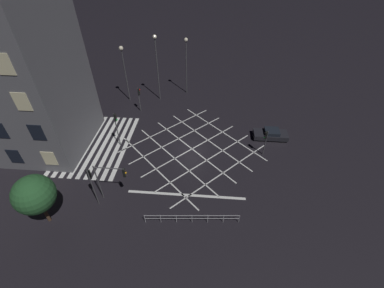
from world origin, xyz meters
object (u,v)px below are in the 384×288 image
at_px(traffic_light_se_main, 91,181).
at_px(street_lamp_west, 123,60).
at_px(traffic_light_median_south, 116,123).
at_px(traffic_light_se_cross, 112,176).
at_px(traffic_light_sw_cross, 139,95).
at_px(street_lamp_far, 156,54).
at_px(street_lamp_east, 186,54).
at_px(waiting_car, 271,134).
at_px(traffic_light_median_north, 266,138).
at_px(street_tree_near, 34,195).

relative_size(traffic_light_se_main, street_lamp_west, 0.55).
bearing_deg(traffic_light_median_south, traffic_light_se_cross, -75.11).
relative_size(traffic_light_se_main, traffic_light_median_south, 0.99).
height_order(traffic_light_sw_cross, street_lamp_far, street_lamp_far).
distance_m(street_lamp_east, street_lamp_far, 4.63).
xyz_separation_m(traffic_light_se_cross, street_lamp_east, (-21.85, 4.58, 3.06)).
relative_size(street_lamp_west, waiting_car, 1.96).
xyz_separation_m(traffic_light_se_main, waiting_car, (-11.60, 17.93, -2.61)).
distance_m(traffic_light_median_north, street_lamp_west, 22.20).
height_order(street_lamp_west, street_tree_near, street_lamp_west).
height_order(traffic_light_se_main, waiting_car, traffic_light_se_main).
xyz_separation_m(traffic_light_sw_cross, street_lamp_east, (-6.05, 6.02, 3.65)).
xyz_separation_m(traffic_light_se_cross, street_tree_near, (2.89, -5.50, 0.39)).
xyz_separation_m(street_lamp_far, waiting_car, (8.59, 15.60, -6.41)).
bearing_deg(traffic_light_se_main, street_lamp_east, -15.54).
bearing_deg(traffic_light_sw_cross, waiting_car, -15.41).
distance_m(traffic_light_se_cross, waiting_car, 19.75).
relative_size(traffic_light_median_north, traffic_light_median_south, 0.73).
height_order(traffic_light_sw_cross, street_lamp_west, street_lamp_west).
bearing_deg(traffic_light_median_north, traffic_light_sw_cross, -26.42).
relative_size(traffic_light_se_cross, waiting_car, 1.03).
xyz_separation_m(traffic_light_se_main, traffic_light_sw_cross, (-16.48, 0.25, -0.59)).
bearing_deg(street_lamp_west, street_tree_near, -4.03).
bearing_deg(street_lamp_east, waiting_car, 46.88).
xyz_separation_m(street_lamp_east, street_lamp_west, (3.02, -8.55, 0.00)).
distance_m(traffic_light_se_cross, traffic_light_sw_cross, 15.87).
distance_m(traffic_light_se_cross, street_lamp_east, 22.53).
distance_m(traffic_light_median_north, traffic_light_se_cross, 16.75).
bearing_deg(street_lamp_east, street_lamp_west, -70.54).
relative_size(traffic_light_se_cross, street_lamp_west, 0.53).
bearing_deg(street_tree_near, traffic_light_se_cross, 117.73).
relative_size(traffic_light_sw_cross, street_lamp_east, 0.42).
xyz_separation_m(street_lamp_west, street_tree_near, (21.72, -1.53, -2.67)).
xyz_separation_m(traffic_light_median_south, street_lamp_east, (-13.84, 6.71, 3.03)).
relative_size(traffic_light_median_south, street_lamp_west, 0.55).
height_order(street_lamp_east, street_lamp_west, street_lamp_east).
height_order(traffic_light_se_main, street_lamp_far, street_lamp_far).
distance_m(traffic_light_se_main, street_lamp_far, 20.67).
xyz_separation_m(traffic_light_median_south, traffic_light_sw_cross, (-7.79, 0.70, -0.62)).
bearing_deg(street_lamp_west, traffic_light_se_cross, 11.90).
bearing_deg(waiting_car, traffic_light_se_cross, 33.92).
relative_size(traffic_light_median_north, street_tree_near, 0.63).
xyz_separation_m(traffic_light_sw_cross, street_tree_near, (18.69, -4.07, 0.99)).
xyz_separation_m(traffic_light_se_main, street_tree_near, (2.21, -3.82, 0.40)).
bearing_deg(traffic_light_median_north, street_lamp_west, -30.58).
bearing_deg(street_lamp_east, traffic_light_se_cross, -11.85).
relative_size(street_lamp_east, waiting_car, 2.04).
xyz_separation_m(traffic_light_se_main, street_lamp_far, (-20.19, 2.33, 3.79)).
height_order(traffic_light_median_north, street_lamp_far, street_lamp_far).
distance_m(traffic_light_median_north, street_lamp_east, 17.90).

